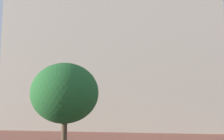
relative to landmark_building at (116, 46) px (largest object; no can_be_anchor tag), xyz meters
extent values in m
cube|color=#B2A893|center=(-0.32, 0.25, -1.78)|extent=(26.13, 14.86, 19.06)
cube|color=#B2A893|center=(2.75, 0.25, 4.16)|extent=(5.30, 5.30, 30.94)
cylinder|color=#B2A893|center=(-11.89, -5.68, -0.33)|extent=(2.80, 2.80, 21.96)
cylinder|color=#B2A893|center=(11.24, -5.68, 0.41)|extent=(2.80, 2.80, 23.43)
cylinder|color=brown|center=(-1.85, -17.38, -10.16)|extent=(0.39, 0.39, 2.31)
ellipsoid|color=#235B28|center=(-1.85, -17.38, -7.10)|extent=(4.75, 4.75, 4.27)
camera|label=1|loc=(3.43, -33.61, -7.33)|focal=37.81mm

